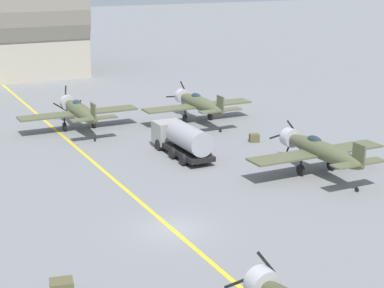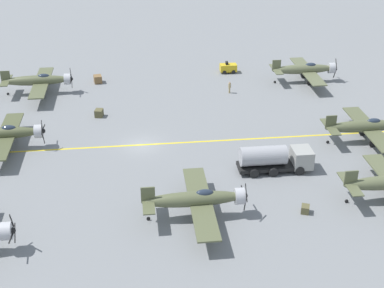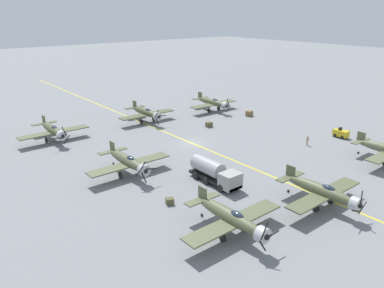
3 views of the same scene
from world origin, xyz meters
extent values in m
plane|color=slate|center=(0.00, 0.00, 0.00)|extent=(400.00, 400.00, 0.00)
cube|color=yellow|center=(0.00, 0.00, 0.00)|extent=(0.30, 160.00, 0.01)
ellipsoid|color=#555A3B|center=(2.19, 26.16, 2.05)|extent=(1.50, 9.50, 1.42)
ellipsoid|color=#232D3D|center=(2.19, 27.30, 2.61)|extent=(0.80, 1.70, 0.76)
cube|color=#555A3B|center=(2.19, 26.92, 1.71)|extent=(12.00, 2.10, 0.16)
cube|color=#555A3B|center=(2.19, 22.07, 2.20)|extent=(4.40, 1.10, 0.12)
cube|color=#555A3B|center=(2.19, 22.07, 2.85)|extent=(0.14, 1.30, 1.60)
cylinder|color=black|center=(0.69, 26.92, 1.08)|extent=(0.14, 0.14, 1.26)
cylinder|color=black|center=(0.69, 26.92, 0.45)|extent=(0.22, 0.90, 0.90)
cylinder|color=black|center=(3.69, 26.92, 1.08)|extent=(0.14, 0.14, 1.26)
cylinder|color=black|center=(3.69, 26.92, 0.45)|extent=(0.22, 0.90, 0.90)
cylinder|color=black|center=(2.19, 22.01, 0.18)|extent=(0.12, 0.36, 0.36)
cube|color=#575D3E|center=(14.42, 19.70, 2.20)|extent=(4.40, 1.10, 0.12)
cube|color=#575D3E|center=(14.42, 19.70, 2.85)|extent=(0.14, 1.30, 1.60)
cylinder|color=black|center=(14.42, 19.64, 0.18)|extent=(0.12, 0.36, 0.36)
cylinder|color=#B7B7BC|center=(-0.89, -11.82, 2.05)|extent=(1.58, 0.90, 1.58)
ellipsoid|color=#232D3D|center=(-0.89, -15.13, 2.61)|extent=(0.80, 1.70, 0.76)
cube|color=#4C5132|center=(-0.89, -15.51, 1.71)|extent=(12.00, 2.10, 0.16)
sphere|color=black|center=(-0.89, -11.32, 2.05)|extent=(0.56, 0.56, 0.56)
cube|color=black|center=(-1.76, -11.32, 2.16)|extent=(1.75, 0.06, 0.36)
cube|color=black|center=(-0.56, -11.32, 1.24)|extent=(0.80, 0.06, 1.67)
cube|color=black|center=(-0.36, -11.32, 2.74)|extent=(1.17, 0.06, 1.48)
cylinder|color=black|center=(-2.39, -15.51, 1.08)|extent=(0.14, 0.14, 1.26)
cylinder|color=black|center=(-2.39, -15.51, 0.45)|extent=(0.22, 0.90, 0.90)
cylinder|color=black|center=(0.61, -15.51, 1.08)|extent=(0.14, 0.14, 1.26)
cylinder|color=black|center=(0.61, -15.51, 0.45)|extent=(0.22, 0.90, 0.90)
cylinder|color=#B7B7BC|center=(18.01, -11.97, 2.05)|extent=(1.58, 0.90, 1.58)
sphere|color=black|center=(18.01, -11.47, 2.05)|extent=(0.56, 0.56, 0.56)
cube|color=black|center=(18.87, -11.47, 1.90)|extent=(1.75, 0.06, 0.44)
cube|color=black|center=(17.71, -11.47, 2.87)|extent=(0.74, 0.06, 1.69)
cube|color=black|center=(17.45, -11.47, 1.38)|extent=(1.23, 0.06, 1.43)
ellipsoid|color=#555A3B|center=(-17.38, -14.41, 2.05)|extent=(1.50, 9.50, 1.42)
cylinder|color=#B7B7BC|center=(-17.38, -9.96, 2.05)|extent=(1.58, 0.90, 1.58)
ellipsoid|color=#232D3D|center=(-17.38, -13.27, 2.61)|extent=(0.80, 1.70, 0.76)
cube|color=#555A3B|center=(-17.38, -13.65, 1.71)|extent=(12.00, 2.10, 0.16)
cube|color=#555A3B|center=(-17.38, -18.50, 2.20)|extent=(4.40, 1.10, 0.12)
cube|color=#555A3B|center=(-17.38, -18.50, 2.85)|extent=(0.14, 1.30, 1.60)
sphere|color=black|center=(-17.38, -9.46, 2.05)|extent=(0.56, 0.56, 0.56)
cube|color=black|center=(-16.52, -9.46, 1.93)|extent=(1.75, 0.06, 0.37)
cube|color=black|center=(-17.72, -9.46, 2.86)|extent=(0.79, 0.06, 1.67)
cube|color=black|center=(-17.92, -9.46, 1.36)|extent=(1.18, 0.06, 1.47)
cylinder|color=black|center=(-18.88, -13.65, 1.08)|extent=(0.14, 0.14, 1.26)
cylinder|color=black|center=(-18.88, -13.65, 0.45)|extent=(0.22, 0.90, 0.90)
cylinder|color=black|center=(-15.88, -13.65, 1.08)|extent=(0.14, 0.14, 1.26)
cylinder|color=black|center=(-15.88, -13.65, 0.45)|extent=(0.22, 0.90, 0.90)
cylinder|color=black|center=(-17.38, -18.56, 0.18)|extent=(0.12, 0.36, 0.36)
ellipsoid|color=#5D6244|center=(-17.47, 24.77, 2.05)|extent=(1.50, 9.50, 1.42)
cylinder|color=#B7B7BC|center=(-17.47, 29.22, 2.05)|extent=(1.58, 0.90, 1.58)
ellipsoid|color=#232D3D|center=(-17.47, 25.91, 2.61)|extent=(0.80, 1.70, 0.76)
cube|color=#5D6244|center=(-17.47, 25.53, 1.71)|extent=(12.00, 2.10, 0.16)
cube|color=#5D6244|center=(-17.47, 20.68, 2.20)|extent=(4.40, 1.10, 0.12)
cube|color=#5D6244|center=(-17.47, 20.68, 2.85)|extent=(0.14, 1.30, 1.60)
sphere|color=black|center=(-17.47, 29.72, 2.05)|extent=(0.56, 0.56, 0.56)
cube|color=black|center=(-18.34, 29.72, 2.11)|extent=(1.76, 0.06, 0.26)
cube|color=black|center=(-17.09, 29.72, 1.26)|extent=(0.89, 0.06, 1.63)
cube|color=black|center=(-16.98, 29.72, 2.77)|extent=(1.10, 0.06, 1.53)
cylinder|color=black|center=(-18.97, 25.53, 1.08)|extent=(0.14, 0.14, 1.26)
cylinder|color=black|center=(-18.97, 25.53, 0.45)|extent=(0.22, 0.90, 0.90)
cylinder|color=black|center=(-15.97, 25.53, 1.08)|extent=(0.14, 0.14, 1.26)
cylinder|color=black|center=(-15.97, 25.53, 0.45)|extent=(0.22, 0.90, 0.90)
cylinder|color=black|center=(-17.47, 20.62, 0.18)|extent=(0.12, 0.36, 0.36)
ellipsoid|color=#555A3C|center=(15.06, 4.27, 2.05)|extent=(1.50, 9.50, 1.42)
cylinder|color=#B7B7BC|center=(15.06, 8.72, 2.05)|extent=(1.57, 0.90, 1.58)
ellipsoid|color=#232D3D|center=(15.06, 5.41, 2.61)|extent=(0.80, 1.70, 0.76)
cube|color=#555A3C|center=(15.06, 5.03, 1.71)|extent=(12.00, 2.10, 0.16)
cube|color=#555A3C|center=(15.06, 0.18, 2.20)|extent=(4.40, 1.10, 0.12)
cube|color=#555A3C|center=(15.06, 0.18, 2.85)|extent=(0.14, 1.30, 1.60)
sphere|color=black|center=(15.06, 9.22, 2.05)|extent=(0.56, 0.56, 0.56)
cube|color=black|center=(14.19, 9.22, 2.19)|extent=(1.75, 0.06, 0.43)
cube|color=black|center=(15.37, 9.22, 1.23)|extent=(0.75, 0.06, 1.69)
cube|color=black|center=(15.61, 9.22, 2.73)|extent=(1.22, 0.06, 1.44)
cylinder|color=black|center=(13.56, 5.03, 1.08)|extent=(0.14, 0.14, 1.26)
cylinder|color=black|center=(13.56, 5.03, 0.45)|extent=(0.22, 0.90, 0.90)
cylinder|color=black|center=(16.56, 5.03, 1.08)|extent=(0.14, 0.14, 1.26)
cylinder|color=black|center=(16.56, 5.03, 0.45)|extent=(0.22, 0.90, 0.90)
cylinder|color=black|center=(15.06, 0.12, 0.18)|extent=(0.12, 0.36, 0.36)
cube|color=black|center=(7.56, 14.09, 0.62)|extent=(2.25, 8.00, 0.40)
cube|color=#999993|center=(7.56, 17.05, 1.42)|extent=(2.50, 2.08, 2.00)
cylinder|color=#9E9EA3|center=(7.56, 12.77, 1.93)|extent=(2.10, 4.96, 2.10)
cylinder|color=black|center=(6.37, 16.57, 0.50)|extent=(0.30, 1.00, 1.00)
cylinder|color=black|center=(8.75, 16.57, 0.50)|extent=(0.30, 1.00, 1.00)
cylinder|color=black|center=(6.37, 13.69, 0.50)|extent=(0.30, 1.00, 1.00)
cylinder|color=black|center=(8.75, 13.69, 0.50)|extent=(0.30, 1.00, 1.00)
cylinder|color=black|center=(6.37, 11.61, 0.50)|extent=(0.30, 1.00, 1.00)
cylinder|color=black|center=(8.75, 11.61, 0.50)|extent=(0.30, 1.00, 1.00)
cube|color=gold|center=(-22.77, 14.41, 0.80)|extent=(1.40, 2.60, 1.10)
cube|color=black|center=(-22.77, 14.15, 1.57)|extent=(0.70, 0.36, 0.44)
cylinder|color=black|center=(-23.45, 15.13, 0.30)|extent=(0.20, 0.60, 0.60)
cylinder|color=black|center=(-22.08, 15.13, 0.30)|extent=(0.20, 0.60, 0.60)
cylinder|color=black|center=(-23.45, 13.70, 0.30)|extent=(0.20, 0.60, 0.60)
cylinder|color=black|center=(-22.08, 13.70, 0.30)|extent=(0.20, 0.60, 0.60)
cylinder|color=tan|center=(-14.49, 13.12, 0.41)|extent=(0.25, 0.25, 0.81)
cylinder|color=tan|center=(-14.49, 13.12, 1.15)|extent=(0.37, 0.37, 0.68)
sphere|color=tan|center=(-14.49, 13.12, 1.60)|extent=(0.22, 0.22, 0.22)
cube|color=brown|center=(-8.60, -5.30, 0.49)|extent=(1.33, 1.18, 0.97)
cube|color=brown|center=(15.53, 15.08, 0.38)|extent=(1.11, 1.03, 0.75)
cube|color=brown|center=(-20.75, -5.92, 0.56)|extent=(1.52, 1.34, 1.12)
camera|label=1|loc=(-15.76, -34.13, 16.38)|focal=60.00mm
camera|label=2|loc=(56.04, -0.53, 29.95)|focal=50.00mm
camera|label=3|loc=(38.10, 47.21, 21.57)|focal=35.00mm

